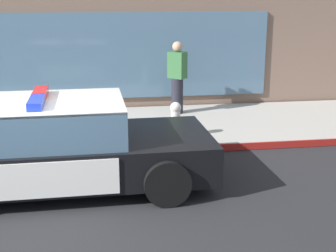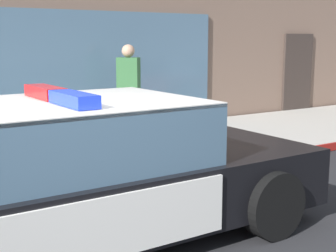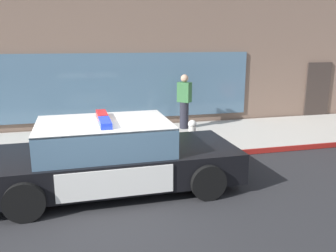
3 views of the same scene
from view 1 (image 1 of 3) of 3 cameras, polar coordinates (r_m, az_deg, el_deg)
The scene contains 6 objects.
ground at distance 7.07m, azimuth -17.00°, elevation -9.72°, with size 48.00×48.00×0.00m, color #262628.
sidewalk at distance 10.58m, azimuth -14.31°, elevation -0.61°, with size 48.00×3.31×0.15m, color #B2ADA3.
curb_red_paint at distance 8.99m, azimuth -15.25°, elevation -3.55°, with size 28.80×0.04×0.14m, color maroon.
police_cruiser at distance 7.56m, azimuth -13.80°, elevation -2.27°, with size 4.86×2.22×1.49m.
fire_hydrant at distance 9.46m, azimuth 0.94°, elevation 0.66°, with size 0.34×0.39×0.73m.
pedestrian_on_sidewalk at distance 11.33m, azimuth 1.12°, elevation 5.81°, with size 0.47×0.46×1.71m.
Camera 1 is at (1.09, -6.33, 2.94)m, focal length 50.99 mm.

